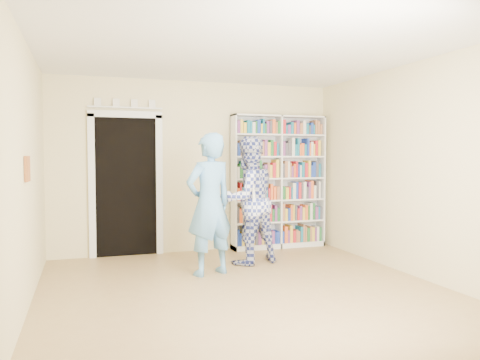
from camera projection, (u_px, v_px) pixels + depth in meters
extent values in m
plane|color=#9C784B|center=(249.00, 294.00, 5.15)|extent=(5.00, 5.00, 0.00)
plane|color=white|center=(249.00, 46.00, 5.01)|extent=(5.00, 5.00, 0.00)
plane|color=beige|center=(197.00, 167.00, 7.45)|extent=(4.50, 0.00, 4.50)
plane|color=beige|center=(23.00, 175.00, 4.37)|extent=(0.00, 5.00, 5.00)
plane|color=beige|center=(420.00, 170.00, 5.79)|extent=(0.00, 5.00, 5.00)
cube|color=white|center=(278.00, 182.00, 7.74)|extent=(1.59, 0.30, 2.19)
cube|color=white|center=(278.00, 182.00, 7.74)|extent=(0.02, 0.30, 2.19)
cube|color=black|center=(126.00, 187.00, 7.10)|extent=(0.90, 0.03, 2.10)
cube|color=white|center=(92.00, 188.00, 6.93)|extent=(0.10, 0.06, 2.20)
cube|color=white|center=(159.00, 186.00, 7.25)|extent=(0.10, 0.06, 2.20)
cube|color=white|center=(125.00, 114.00, 7.03)|extent=(1.10, 0.06, 0.10)
cube|color=white|center=(125.00, 108.00, 7.02)|extent=(1.10, 0.08, 0.02)
cube|color=brown|center=(27.00, 169.00, 4.56)|extent=(0.03, 0.25, 0.25)
imported|color=#5E9CD1|center=(209.00, 204.00, 5.96)|extent=(0.77, 0.62, 1.82)
imported|color=navy|center=(248.00, 200.00, 6.59)|extent=(1.02, 0.88, 1.80)
cube|color=white|center=(258.00, 191.00, 6.41)|extent=(0.19, 0.12, 0.31)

